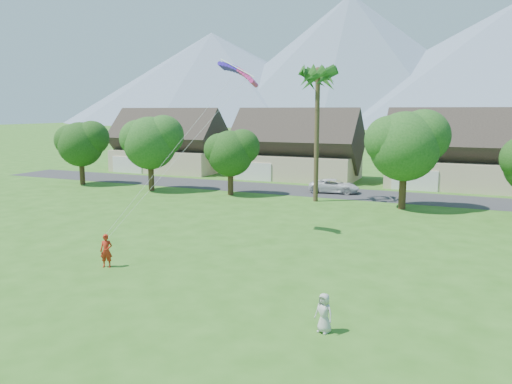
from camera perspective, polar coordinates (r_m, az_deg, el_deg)
The scene contains 10 objects.
ground at distance 21.77m, azimuth -11.02°, elevation -13.91°, with size 500.00×500.00×0.00m, color #2D6019.
street at distance 52.34m, azimuth 10.68°, elevation -0.20°, with size 90.00×7.00×0.01m, color #2D2D30.
kite_flyer at distance 28.67m, azimuth -16.74°, elevation -6.45°, with size 0.68×0.44×1.85m, color #AB2413.
watcher at distance 20.00m, azimuth 7.77°, elevation -13.54°, with size 0.77×0.50×1.57m, color #B0AFAB.
parked_car at distance 52.63m, azimuth 8.91°, elevation 0.68°, with size 2.38×5.15×1.43m, color silver.
mountain_ridge at distance 277.08m, azimuth 24.15°, elevation 12.79°, with size 540.00×240.00×70.00m.
houses_row at distance 60.56m, azimuth 13.19°, elevation 4.27°, with size 72.75×8.19×8.86m.
tree_row at distance 46.18m, azimuth 7.73°, elevation 4.73°, with size 62.27×6.67×8.45m.
fan_palm at distance 46.95m, azimuth 7.10°, elevation 13.26°, with size 3.00×3.00×13.80m.
parafoil_kite at distance 34.06m, azimuth -1.87°, elevation 13.64°, with size 2.97×1.10×0.50m.
Camera 1 is at (11.62, -16.31, 8.53)m, focal length 35.00 mm.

